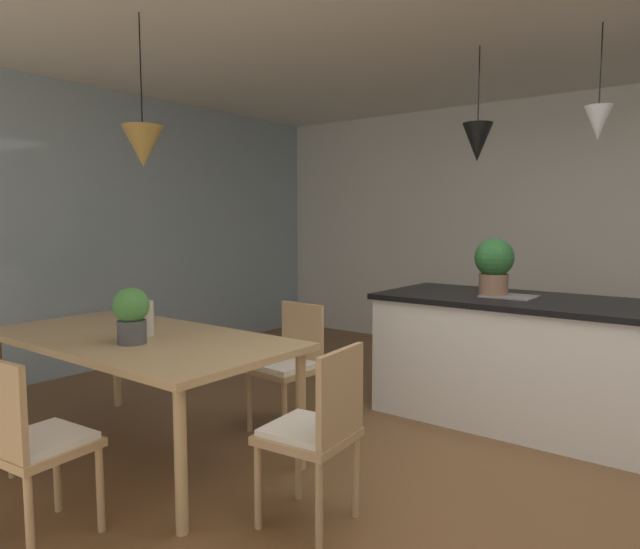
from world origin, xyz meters
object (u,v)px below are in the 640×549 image
object	(u,v)px
chair_near_right	(31,441)
kitchen_island	(526,359)
chair_far_right	(289,362)
potted_plant_on_table	(131,313)
potted_plant_on_island	(494,264)
vase_on_dining_table	(146,318)
chair_kitchen_end	(317,429)
dining_table	(139,346)

from	to	relation	value
chair_near_right	kitchen_island	bearing A→B (deg)	66.46
chair_far_right	potted_plant_on_table	world-z (taller)	potted_plant_on_table
potted_plant_on_island	potted_plant_on_table	size ratio (longest dim) A/B	1.30
chair_far_right	vase_on_dining_table	distance (m)	1.02
chair_kitchen_end	vase_on_dining_table	bearing A→B (deg)	178.59
chair_far_right	vase_on_dining_table	world-z (taller)	vase_on_dining_table
chair_kitchen_end	kitchen_island	xyz separation A→B (m)	(0.34, 2.00, -0.01)
chair_far_right	vase_on_dining_table	size ratio (longest dim) A/B	4.05
potted_plant_on_table	vase_on_dining_table	size ratio (longest dim) A/B	1.51
dining_table	kitchen_island	xyz separation A→B (m)	(1.72, 2.01, -0.22)
chair_kitchen_end	vase_on_dining_table	distance (m)	1.40
dining_table	potted_plant_on_island	world-z (taller)	potted_plant_on_island
kitchen_island	potted_plant_on_table	xyz separation A→B (m)	(-1.56, -2.16, 0.46)
dining_table	potted_plant_on_table	distance (m)	0.32
dining_table	chair_far_right	distance (m)	1.02
dining_table	kitchen_island	world-z (taller)	kitchen_island
chair_kitchen_end	vase_on_dining_table	xyz separation A→B (m)	(-1.35, 0.03, 0.38)
chair_near_right	potted_plant_on_table	size ratio (longest dim) A/B	2.68
vase_on_dining_table	kitchen_island	bearing A→B (deg)	49.40
potted_plant_on_island	dining_table	bearing A→B (deg)	-126.14
chair_near_right	potted_plant_on_island	world-z (taller)	potted_plant_on_island
kitchen_island	dining_table	bearing A→B (deg)	-130.57
potted_plant_on_island	vase_on_dining_table	bearing A→B (deg)	-126.09
chair_near_right	kitchen_island	xyz separation A→B (m)	(1.26, 2.89, -0.01)
chair_far_right	kitchen_island	bearing A→B (deg)	41.66
chair_kitchen_end	kitchen_island	world-z (taller)	kitchen_island
kitchen_island	potted_plant_on_island	distance (m)	0.72
kitchen_island	chair_kitchen_end	bearing A→B (deg)	-99.64
dining_table	chair_kitchen_end	xyz separation A→B (m)	(1.38, 0.00, -0.21)
kitchen_island	chair_far_right	bearing A→B (deg)	-138.34
potted_plant_on_table	vase_on_dining_table	xyz separation A→B (m)	(-0.13, 0.19, -0.07)
chair_kitchen_end	chair_near_right	size ratio (longest dim) A/B	1.00
chair_kitchen_end	chair_near_right	xyz separation A→B (m)	(-0.92, -0.89, 0.00)
chair_kitchen_end	dining_table	bearing A→B (deg)	-179.80
chair_kitchen_end	potted_plant_on_island	bearing A→B (deg)	87.49
potted_plant_on_island	chair_kitchen_end	bearing A→B (deg)	-92.51
chair_far_right	potted_plant_on_island	xyz separation A→B (m)	(1.01, 1.12, 0.66)
chair_near_right	potted_plant_on_table	world-z (taller)	potted_plant_on_table
chair_near_right	kitchen_island	size ratio (longest dim) A/B	0.42
potted_plant_on_island	vase_on_dining_table	size ratio (longest dim) A/B	1.96
chair_far_right	vase_on_dining_table	bearing A→B (deg)	-116.73
kitchen_island	potted_plant_on_table	distance (m)	2.70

